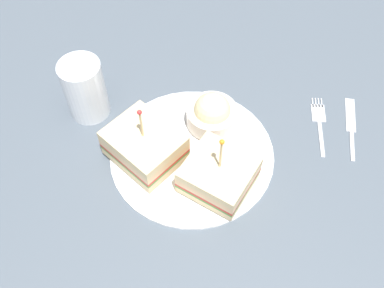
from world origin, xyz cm
name	(u,v)px	position (x,y,z in cm)	size (l,w,h in cm)	color
ground_plane	(192,158)	(0.00, 0.00, -1.00)	(99.35, 99.35, 2.00)	#4C5660
plate	(192,153)	(0.00, 0.00, 0.42)	(25.06, 25.06, 0.83)	white
sandwich_half_front	(144,144)	(7.01, -0.23, 3.37)	(13.23, 13.38, 10.60)	beige
sandwich_half_back	(219,175)	(-3.28, 5.78, 3.12)	(12.57, 12.50, 10.62)	beige
coleslaw_bowl	(212,113)	(-3.61, -5.42, 3.01)	(7.98, 7.98, 5.75)	silver
drink_glass	(86,92)	(15.86, -10.28, 4.52)	(6.51, 6.51, 10.19)	silver
fork	(319,119)	(-21.17, -4.86, 0.17)	(3.11, 11.90, 0.35)	silver
knife	(351,124)	(-26.06, -3.47, 0.18)	(4.18, 12.31, 0.35)	silver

